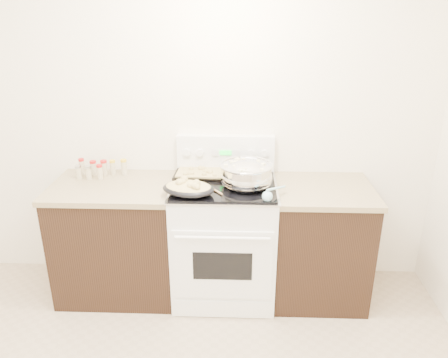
{
  "coord_description": "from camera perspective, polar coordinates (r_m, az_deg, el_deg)",
  "views": [
    {
      "loc": [
        0.46,
        -1.54,
        2.17
      ],
      "look_at": [
        0.35,
        1.37,
        1.0
      ],
      "focal_mm": 35.0,
      "sensor_mm": 36.0,
      "label": 1
    }
  ],
  "objects": [
    {
      "name": "mixing_bowl",
      "position": [
        3.13,
        2.92,
        0.53
      ],
      "size": [
        0.45,
        0.45,
        0.22
      ],
      "color": "silver",
      "rests_on": "kitchen_range"
    },
    {
      "name": "counter_left",
      "position": [
        3.55,
        -13.6,
        -7.54
      ],
      "size": [
        0.93,
        0.67,
        0.92
      ],
      "color": "black",
      "rests_on": "ground"
    },
    {
      "name": "counter_right",
      "position": [
        3.48,
        12.27,
        -8.05
      ],
      "size": [
        0.73,
        0.67,
        0.92
      ],
      "color": "black",
      "rests_on": "ground"
    },
    {
      "name": "room_shell",
      "position": [
        1.67,
        -13.94,
        5.08
      ],
      "size": [
        4.1,
        3.6,
        2.75
      ],
      "color": "white",
      "rests_on": "ground"
    },
    {
      "name": "baking_sheet",
      "position": [
        3.35,
        -3.23,
        0.75
      ],
      "size": [
        0.39,
        0.28,
        0.06
      ],
      "color": "black",
      "rests_on": "kitchen_range"
    },
    {
      "name": "blue_ladle",
      "position": [
        2.95,
        5.84,
        -2.13
      ],
      "size": [
        0.18,
        0.22,
        0.09
      ],
      "color": "#97D2E2",
      "rests_on": "kitchen_range"
    },
    {
      "name": "spice_jars",
      "position": [
        3.53,
        -16.04,
        1.29
      ],
      "size": [
        0.38,
        0.15,
        0.13
      ],
      "color": "#BFB28C",
      "rests_on": "counter_left"
    },
    {
      "name": "kitchen_range",
      "position": [
        3.41,
        0.03,
        -7.64
      ],
      "size": [
        0.78,
        0.73,
        1.22
      ],
      "color": "white",
      "rests_on": "ground"
    },
    {
      "name": "wooden_spoon",
      "position": [
        3.04,
        -2.44,
        -1.63
      ],
      "size": [
        0.17,
        0.21,
        0.04
      ],
      "color": "tan",
      "rests_on": "kitchen_range"
    },
    {
      "name": "roasting_pan",
      "position": [
        3.02,
        -4.67,
        -1.15
      ],
      "size": [
        0.41,
        0.33,
        0.12
      ],
      "color": "black",
      "rests_on": "kitchen_range"
    }
  ]
}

